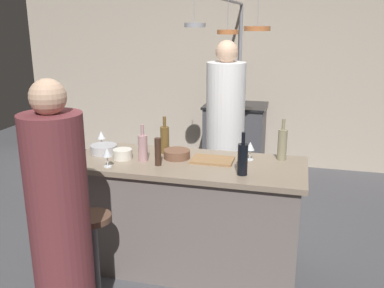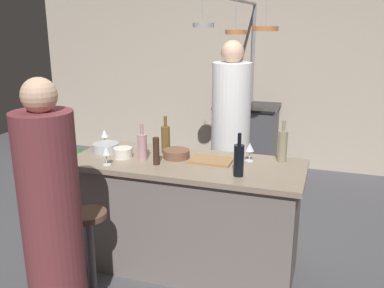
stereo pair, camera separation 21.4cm
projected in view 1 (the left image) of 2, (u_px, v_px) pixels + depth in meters
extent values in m
plane|color=#4C4C51|center=(187.00, 265.00, 3.50)|extent=(9.00, 9.00, 0.00)
cube|color=#BCAD99|center=(241.00, 70.00, 5.78)|extent=(6.40, 0.16, 2.60)
cube|color=slate|center=(187.00, 218.00, 3.38)|extent=(1.72, 0.66, 0.86)
cube|color=gray|center=(187.00, 164.00, 3.25)|extent=(1.80, 0.72, 0.04)
cube|color=#47474C|center=(235.00, 138.00, 5.65)|extent=(0.76, 0.60, 0.86)
cube|color=black|center=(236.00, 106.00, 5.53)|extent=(0.80, 0.64, 0.03)
cylinder|color=white|center=(225.00, 143.00, 4.18)|extent=(0.37, 0.37, 1.57)
sphere|color=#D8AD8C|center=(227.00, 52.00, 3.93)|extent=(0.21, 0.21, 0.21)
cylinder|color=#4C4C51|center=(95.00, 261.00, 2.95)|extent=(0.06, 0.06, 0.62)
cylinder|color=brown|center=(92.00, 218.00, 2.86)|extent=(0.26, 0.26, 0.04)
cylinder|color=brown|center=(61.00, 236.00, 2.47)|extent=(0.35, 0.35, 1.46)
sphere|color=#D8AD8C|center=(48.00, 97.00, 2.24)|extent=(0.20, 0.20, 0.20)
cylinder|color=gray|center=(239.00, 88.00, 5.71)|extent=(0.04, 0.04, 2.15)
cylinder|color=gray|center=(233.00, 1.00, 4.73)|extent=(0.04, 1.45, 0.04)
cylinder|color=gray|center=(195.00, 25.00, 4.37)|extent=(0.22, 0.22, 0.04)
cylinder|color=gray|center=(194.00, 12.00, 4.30)|extent=(0.01, 0.01, 0.25)
cylinder|color=#B26638|center=(228.00, 32.00, 4.28)|extent=(0.22, 0.22, 0.04)
cylinder|color=gray|center=(228.00, 16.00, 4.23)|extent=(0.01, 0.01, 0.32)
cylinder|color=#B26638|center=(257.00, 28.00, 4.16)|extent=(0.26, 0.26, 0.04)
cylinder|color=gray|center=(258.00, 14.00, 4.15)|extent=(0.01, 0.01, 0.28)
cylinder|color=brown|center=(68.00, 188.00, 4.91)|extent=(0.24, 0.24, 0.16)
sphere|color=#2D6633|center=(66.00, 166.00, 4.83)|extent=(0.36, 0.36, 0.36)
cube|color=#997047|center=(212.00, 160.00, 3.26)|extent=(0.32, 0.22, 0.02)
cylinder|color=#382319|center=(158.00, 152.00, 3.14)|extent=(0.05, 0.05, 0.21)
cylinder|color=gray|center=(282.00, 145.00, 3.27)|extent=(0.07, 0.07, 0.24)
cylinder|color=gray|center=(284.00, 124.00, 3.22)|extent=(0.03, 0.03, 0.08)
cylinder|color=brown|center=(165.00, 140.00, 3.44)|extent=(0.07, 0.07, 0.22)
cylinder|color=brown|center=(164.00, 122.00, 3.39)|extent=(0.03, 0.03, 0.08)
cylinder|color=black|center=(243.00, 160.00, 2.94)|extent=(0.07, 0.07, 0.22)
cylinder|color=black|center=(243.00, 138.00, 2.90)|extent=(0.03, 0.03, 0.08)
cylinder|color=#B78C8E|center=(143.00, 148.00, 3.24)|extent=(0.07, 0.07, 0.20)
cylinder|color=#B78C8E|center=(142.00, 130.00, 3.20)|extent=(0.03, 0.03, 0.08)
cylinder|color=silver|center=(108.00, 166.00, 3.13)|extent=(0.06, 0.06, 0.01)
cylinder|color=silver|center=(108.00, 161.00, 3.12)|extent=(0.01, 0.01, 0.07)
cone|color=silver|center=(107.00, 152.00, 3.10)|extent=(0.07, 0.07, 0.06)
cylinder|color=silver|center=(102.00, 147.00, 3.61)|extent=(0.06, 0.06, 0.01)
cylinder|color=silver|center=(102.00, 143.00, 3.59)|extent=(0.01, 0.01, 0.07)
cone|color=silver|center=(101.00, 135.00, 3.58)|extent=(0.07, 0.07, 0.06)
cylinder|color=silver|center=(250.00, 159.00, 3.29)|extent=(0.06, 0.06, 0.01)
cylinder|color=silver|center=(250.00, 155.00, 3.28)|extent=(0.01, 0.01, 0.07)
cone|color=silver|center=(250.00, 146.00, 3.26)|extent=(0.07, 0.07, 0.06)
cylinder|color=brown|center=(177.00, 154.00, 3.33)|extent=(0.21, 0.21, 0.07)
cylinder|color=silver|center=(123.00, 154.00, 3.31)|extent=(0.15, 0.15, 0.08)
cylinder|color=#B7B7BC|center=(104.00, 149.00, 3.46)|extent=(0.21, 0.21, 0.07)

